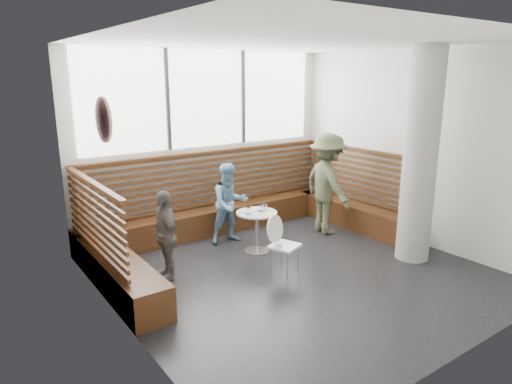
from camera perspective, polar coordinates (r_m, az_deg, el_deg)
room at (r=6.22m, az=5.33°, el=3.51°), size 5.00×5.00×3.20m
booth at (r=7.90m, az=-3.26°, el=-3.03°), size 5.00×2.50×1.44m
concrete_column at (r=7.19m, az=19.85°, el=4.18°), size 0.50×0.50×3.20m
wall_art at (r=5.27m, az=-18.54°, el=8.56°), size 0.03×0.50×0.50m
cafe_table at (r=7.28m, az=0.08°, el=-3.94°), size 0.65×0.65×0.67m
cafe_chair at (r=6.56m, az=3.27°, el=-5.97°), size 0.40×0.39×0.84m
adult_man at (r=8.19m, az=8.93°, el=1.02°), size 0.87×1.27×1.80m
child_back at (r=7.67m, az=-3.30°, el=-1.43°), size 0.72×0.60×1.36m
child_left at (r=6.42m, az=-11.28°, el=-5.31°), size 0.38×0.77×1.27m
plate_near at (r=7.25m, az=-0.96°, el=-2.39°), size 0.22×0.22×0.02m
plate_far at (r=7.38m, az=0.13°, el=-2.10°), size 0.21×0.21×0.01m
glass_left at (r=7.08m, az=-0.97°, el=-2.37°), size 0.07×0.07×0.12m
glass_mid at (r=7.25m, az=0.65°, el=-1.98°), size 0.07×0.07×0.11m
glass_right at (r=7.34m, az=1.14°, el=-1.84°), size 0.06×0.06×0.10m
menu_card at (r=7.09m, az=1.65°, el=-2.83°), size 0.24×0.21×0.00m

